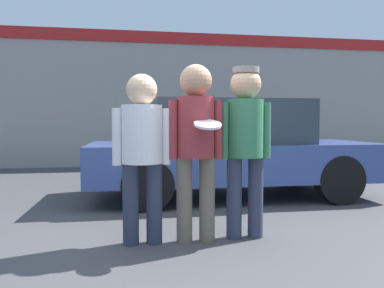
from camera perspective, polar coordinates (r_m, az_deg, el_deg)
The scene contains 7 objects.
ground_plane at distance 3.56m, azimuth 0.69°, elevation -15.48°, with size 56.00×56.00×0.00m, color #3F3F42.
storefront_building at distance 10.16m, azimuth -6.00°, elevation 6.93°, with size 24.00×0.22×3.56m.
person_left at distance 3.52m, azimuth -7.62°, elevation 0.03°, with size 0.55×0.38×1.60m.
person_middle_with_frisbee at distance 3.54m, azimuth 0.59°, elevation 1.08°, with size 0.52×0.54×1.69m.
person_right at distance 3.72m, azimuth 8.14°, elevation 1.20°, with size 0.52×0.35×1.68m.
parked_car_near at distance 5.84m, azimuth 5.89°, elevation -0.71°, with size 4.35×1.79×1.49m.
shrub at distance 10.38m, azimuth 15.68°, elevation -0.27°, with size 1.08×1.08×1.08m.
Camera 1 is at (-0.58, -3.32, 1.14)m, focal length 35.00 mm.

